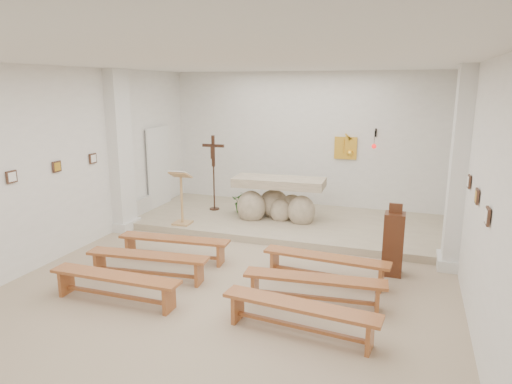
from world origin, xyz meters
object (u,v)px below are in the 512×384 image
at_px(bench_left_front, 174,243).
at_px(bench_right_front, 326,262).
at_px(donation_pedestal, 393,243).
at_px(crucifix_stand, 214,167).
at_px(bench_right_second, 314,284).
at_px(bench_left_third, 115,282).
at_px(bench_right_third, 300,312).
at_px(lectern, 181,197).
at_px(bench_left_second, 148,260).
at_px(altar, 278,202).

height_order(bench_left_front, bench_right_front, same).
bearing_deg(donation_pedestal, bench_left_front, -170.29).
bearing_deg(crucifix_stand, bench_right_second, -50.21).
bearing_deg(bench_left_front, crucifix_stand, 95.22).
xyz_separation_m(bench_right_second, bench_left_third, (-2.81, -0.89, 0.00)).
bearing_deg(donation_pedestal, bench_right_third, -112.76).
bearing_deg(bench_right_front, bench_right_third, -85.84).
bearing_deg(crucifix_stand, bench_left_third, -84.56).
relative_size(bench_right_second, bench_right_third, 1.00).
height_order(lectern, bench_left_second, lectern).
distance_m(altar, bench_left_third, 4.65).
xyz_separation_m(altar, crucifix_stand, (-1.72, 0.27, 0.66)).
xyz_separation_m(lectern, crucifix_stand, (0.17, 1.36, 0.45)).
bearing_deg(bench_left_third, bench_right_second, 17.38).
bearing_deg(bench_right_second, bench_left_third, -167.59).
xyz_separation_m(lectern, bench_left_second, (0.70, -2.52, -0.43)).
bearing_deg(bench_left_second, bench_left_front, 84.07).
distance_m(donation_pedestal, bench_right_front, 1.23).
xyz_separation_m(donation_pedestal, bench_right_front, (-1.02, -0.65, -0.22)).
bearing_deg(bench_left_front, bench_right_second, -22.48).
relative_size(bench_right_second, bench_left_third, 1.01).
xyz_separation_m(bench_right_front, bench_left_third, (-2.81, -1.78, 0.00)).
bearing_deg(bench_left_second, bench_right_front, 11.64).
xyz_separation_m(altar, bench_left_third, (-1.18, -4.49, -0.23)).
xyz_separation_m(crucifix_stand, bench_right_second, (3.34, -3.88, -0.88)).
xyz_separation_m(donation_pedestal, bench_left_third, (-3.83, -2.43, -0.22)).
relative_size(bench_left_second, bench_left_third, 1.01).
distance_m(altar, bench_left_front, 2.97).
relative_size(bench_right_front, bench_left_third, 1.01).
distance_m(crucifix_stand, bench_right_front, 4.57).
xyz_separation_m(donation_pedestal, bench_left_front, (-3.83, -0.65, -0.22)).
bearing_deg(crucifix_stand, lectern, -98.13).
bearing_deg(bench_left_third, bench_right_third, -0.18).
bearing_deg(lectern, bench_right_third, -46.78).
distance_m(donation_pedestal, bench_right_third, 2.64).
bearing_deg(bench_right_front, bench_left_third, -143.50).
height_order(altar, lectern, lectern).
bearing_deg(bench_left_second, bench_right_second, -5.93).
distance_m(bench_left_front, bench_right_third, 3.32).
bearing_deg(crucifix_stand, bench_right_third, -55.93).
distance_m(bench_right_front, bench_right_third, 1.78).
relative_size(bench_left_front, bench_right_front, 1.00).
distance_m(altar, bench_left_second, 3.80).
distance_m(bench_left_second, bench_left_third, 0.89).
bearing_deg(bench_left_third, bench_right_front, 32.16).
xyz_separation_m(bench_right_front, bench_left_second, (-2.81, -0.89, 0.00)).
relative_size(altar, lectern, 1.69).
bearing_deg(bench_right_third, crucifix_stand, 130.68).
bearing_deg(lectern, bench_left_second, -77.01).
bearing_deg(bench_right_second, crucifix_stand, 125.59).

